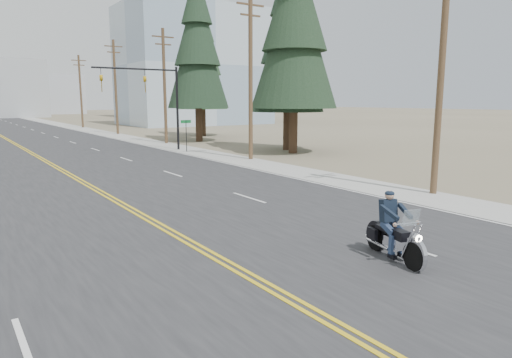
% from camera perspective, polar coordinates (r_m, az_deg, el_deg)
% --- Properties ---
extents(sidewalk_right, '(3.00, 200.00, 0.01)m').
position_cam_1_polar(sidewalk_right, '(76.36, -21.54, 5.98)').
color(sidewalk_right, '#A5A5A0').
rests_on(sidewalk_right, ground).
extents(traffic_mast_right, '(7.10, 0.26, 7.00)m').
position_cam_1_polar(traffic_mast_right, '(39.16, -12.59, 10.63)').
color(traffic_mast_right, black).
rests_on(traffic_mast_right, ground).
extents(street_sign, '(0.90, 0.06, 2.62)m').
position_cam_1_polar(street_sign, '(38.15, -8.73, 6.07)').
color(street_sign, black).
rests_on(street_sign, ground).
extents(utility_pole_a, '(2.20, 0.30, 11.00)m').
position_cam_1_polar(utility_pole_a, '(22.09, 22.19, 12.99)').
color(utility_pole_a, brown).
rests_on(utility_pole_a, ground).
extents(utility_pole_b, '(2.20, 0.30, 11.50)m').
position_cam_1_polar(utility_pole_b, '(32.89, -0.69, 12.88)').
color(utility_pole_b, brown).
rests_on(utility_pole_b, ground).
extents(utility_pole_c, '(2.20, 0.30, 11.00)m').
position_cam_1_polar(utility_pole_c, '(46.08, -11.37, 11.51)').
color(utility_pole_c, brown).
rests_on(utility_pole_c, ground).
extents(utility_pole_d, '(2.20, 0.30, 11.50)m').
position_cam_1_polar(utility_pole_d, '(60.14, -17.16, 11.08)').
color(utility_pole_d, brown).
rests_on(utility_pole_d, ground).
extents(utility_pole_e, '(2.20, 0.30, 11.00)m').
position_cam_1_polar(utility_pole_e, '(76.49, -21.08, 10.32)').
color(utility_pole_e, brown).
rests_on(utility_pole_e, ground).
extents(glass_building, '(24.00, 16.00, 20.00)m').
position_cam_1_polar(glass_building, '(83.53, -7.80, 13.71)').
color(glass_building, '#9EB5CC').
rests_on(glass_building, ground).
extents(haze_bldg_b, '(18.00, 14.00, 14.00)m').
position_cam_1_polar(haze_bldg_b, '(130.02, -28.94, 9.86)').
color(haze_bldg_b, '#ADB2B7').
rests_on(haze_bldg_b, ground).
extents(haze_bldg_c, '(16.00, 12.00, 18.00)m').
position_cam_1_polar(haze_bldg_c, '(123.19, -13.00, 11.82)').
color(haze_bldg_c, '#B7BCC6').
rests_on(haze_bldg_c, ground).
extents(haze_bldg_e, '(14.00, 14.00, 12.00)m').
position_cam_1_polar(haze_bldg_e, '(157.31, -23.64, 9.68)').
color(haze_bldg_e, '#B7BCC6').
rests_on(haze_bldg_e, ground).
extents(motorcyclist, '(1.61, 2.54, 1.84)m').
position_cam_1_polar(motorcyclist, '(12.73, 17.00, -5.74)').
color(motorcyclist, black).
rests_on(motorcyclist, ground).
extents(conifer_near, '(6.81, 6.81, 18.03)m').
position_cam_1_polar(conifer_near, '(37.45, 4.87, 19.20)').
color(conifer_near, '#382619').
rests_on(conifer_near, ground).
extents(conifer_mid, '(6.12, 6.12, 16.31)m').
position_cam_1_polar(conifer_mid, '(39.67, 4.05, 17.24)').
color(conifer_mid, '#382619').
rests_on(conifer_mid, ground).
extents(conifer_tall, '(6.21, 6.21, 17.24)m').
position_cam_1_polar(conifer_tall, '(48.07, -7.36, 16.53)').
color(conifer_tall, '#382619').
rests_on(conifer_tall, ground).
extents(conifer_far, '(5.99, 5.99, 16.05)m').
position_cam_1_polar(conifer_far, '(55.34, -6.82, 14.92)').
color(conifer_far, '#382619').
rests_on(conifer_far, ground).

